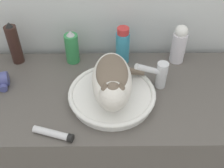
% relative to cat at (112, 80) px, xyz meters
% --- Properties ---
extents(vanity_counter, '(1.24, 0.54, 0.81)m').
position_rel_cat_xyz_m(vanity_counter, '(0.01, 0.06, -0.52)').
color(vanity_counter, '#56514C').
rests_on(vanity_counter, ground_plane).
extents(sink_basin, '(0.35, 0.35, 0.04)m').
position_rel_cat_xyz_m(sink_basin, '(-0.00, 0.01, -0.09)').
color(sink_basin, white).
rests_on(sink_basin, vanity_counter).
extents(cat, '(0.22, 0.33, 0.16)m').
position_rel_cat_xyz_m(cat, '(0.00, 0.00, 0.00)').
color(cat, silver).
rests_on(cat, sink_basin).
extents(faucet, '(0.15, 0.08, 0.15)m').
position_rel_cat_xyz_m(faucet, '(0.19, 0.09, -0.04)').
color(faucet, silver).
rests_on(faucet, vanity_counter).
extents(lotion_bottle_white, '(0.07, 0.07, 0.19)m').
position_rel_cat_xyz_m(lotion_bottle_white, '(0.30, 0.27, -0.02)').
color(lotion_bottle_white, silver).
rests_on(lotion_bottle_white, vanity_counter).
extents(spray_bottle_trigger, '(0.06, 0.06, 0.16)m').
position_rel_cat_xyz_m(spray_bottle_trigger, '(-0.18, 0.27, -0.04)').
color(spray_bottle_trigger, '#338C4C').
rests_on(spray_bottle_trigger, vanity_counter).
extents(mouthwash_bottle, '(0.06, 0.06, 0.18)m').
position_rel_cat_xyz_m(mouthwash_bottle, '(0.05, 0.27, -0.03)').
color(mouthwash_bottle, teal).
rests_on(mouthwash_bottle, vanity_counter).
extents(hairspray_can_black, '(0.05, 0.05, 0.21)m').
position_rel_cat_xyz_m(hairspray_can_black, '(-0.44, 0.27, -0.02)').
color(hairspray_can_black, '#331E19').
rests_on(hairspray_can_black, vanity_counter).
extents(cream_tube, '(0.15, 0.07, 0.03)m').
position_rel_cat_xyz_m(cream_tube, '(-0.21, -0.17, -0.10)').
color(cream_tube, silver).
rests_on(cream_tube, vanity_counter).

